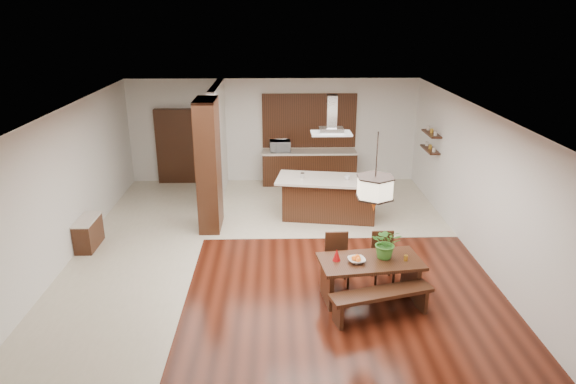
{
  "coord_description": "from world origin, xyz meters",
  "views": [
    {
      "loc": [
        0.06,
        -9.55,
        4.67
      ],
      "look_at": [
        0.3,
        0.0,
        1.25
      ],
      "focal_mm": 32.0,
      "sensor_mm": 36.0,
      "label": 1
    }
  ],
  "objects_px": {
    "foliage_plant": "(386,243)",
    "fruit_bowl": "(356,260)",
    "hallway_console": "(88,233)",
    "dining_table": "(370,270)",
    "dining_chair_left": "(338,261)",
    "dining_bench": "(381,304)",
    "pendant_lantern": "(376,172)",
    "kitchen_island": "(329,198)",
    "microwave": "(280,146)",
    "dining_chair_right": "(384,258)",
    "range_hood": "(332,115)",
    "island_cup": "(347,177)"
  },
  "relations": [
    {
      "from": "foliage_plant",
      "to": "fruit_bowl",
      "type": "bearing_deg",
      "value": -163.22
    },
    {
      "from": "hallway_console",
      "to": "dining_table",
      "type": "xyz_separation_m",
      "value": [
        5.44,
        -2.1,
        0.21
      ]
    },
    {
      "from": "hallway_console",
      "to": "dining_chair_left",
      "type": "xyz_separation_m",
      "value": [
        4.95,
        -1.64,
        0.15
      ]
    },
    {
      "from": "dining_table",
      "to": "dining_bench",
      "type": "bearing_deg",
      "value": -82.35
    },
    {
      "from": "dining_table",
      "to": "pendant_lantern",
      "type": "xyz_separation_m",
      "value": [
        0.0,
        -0.0,
        1.72
      ]
    },
    {
      "from": "dining_table",
      "to": "kitchen_island",
      "type": "height_order",
      "value": "kitchen_island"
    },
    {
      "from": "dining_chair_left",
      "to": "microwave",
      "type": "distance_m",
      "value": 5.73
    },
    {
      "from": "dining_chair_right",
      "to": "pendant_lantern",
      "type": "distance_m",
      "value": 1.92
    },
    {
      "from": "hallway_console",
      "to": "pendant_lantern",
      "type": "xyz_separation_m",
      "value": [
        5.44,
        -2.1,
        1.93
      ]
    },
    {
      "from": "dining_chair_left",
      "to": "range_hood",
      "type": "xyz_separation_m",
      "value": [
        0.16,
        3.07,
        2.0
      ]
    },
    {
      "from": "dining_chair_right",
      "to": "dining_bench",
      "type": "bearing_deg",
      "value": -103.69
    },
    {
      "from": "dining_chair_left",
      "to": "hallway_console",
      "type": "bearing_deg",
      "value": 159.49
    },
    {
      "from": "dining_table",
      "to": "dining_chair_right",
      "type": "distance_m",
      "value": 0.68
    },
    {
      "from": "microwave",
      "to": "island_cup",
      "type": "bearing_deg",
      "value": -64.41
    },
    {
      "from": "dining_chair_left",
      "to": "foliage_plant",
      "type": "xyz_separation_m",
      "value": [
        0.76,
        -0.37,
        0.52
      ]
    },
    {
      "from": "dining_table",
      "to": "foliage_plant",
      "type": "xyz_separation_m",
      "value": [
        0.27,
        0.09,
        0.46
      ]
    },
    {
      "from": "dining_chair_right",
      "to": "range_hood",
      "type": "relative_size",
      "value": 1.0
    },
    {
      "from": "dining_chair_left",
      "to": "kitchen_island",
      "type": "bearing_deg",
      "value": 84.82
    },
    {
      "from": "dining_bench",
      "to": "foliage_plant",
      "type": "relative_size",
      "value": 3.06
    },
    {
      "from": "dining_bench",
      "to": "dining_table",
      "type": "bearing_deg",
      "value": 97.65
    },
    {
      "from": "range_hood",
      "to": "island_cup",
      "type": "relative_size",
      "value": 7.03
    },
    {
      "from": "dining_table",
      "to": "pendant_lantern",
      "type": "relative_size",
      "value": 1.37
    },
    {
      "from": "dining_table",
      "to": "fruit_bowl",
      "type": "bearing_deg",
      "value": -164.36
    },
    {
      "from": "dining_bench",
      "to": "fruit_bowl",
      "type": "bearing_deg",
      "value": 121.43
    },
    {
      "from": "foliage_plant",
      "to": "hallway_console",
      "type": "bearing_deg",
      "value": 160.54
    },
    {
      "from": "hallway_console",
      "to": "dining_chair_left",
      "type": "distance_m",
      "value": 5.22
    },
    {
      "from": "range_hood",
      "to": "island_cup",
      "type": "height_order",
      "value": "range_hood"
    },
    {
      "from": "fruit_bowl",
      "to": "microwave",
      "type": "distance_m",
      "value": 6.27
    },
    {
      "from": "island_cup",
      "to": "dining_chair_right",
      "type": "bearing_deg",
      "value": -83.89
    },
    {
      "from": "dining_chair_right",
      "to": "microwave",
      "type": "bearing_deg",
      "value": 107.34
    },
    {
      "from": "dining_chair_left",
      "to": "dining_table",
      "type": "bearing_deg",
      "value": -45.21
    },
    {
      "from": "dining_table",
      "to": "island_cup",
      "type": "distance_m",
      "value": 3.44
    },
    {
      "from": "dining_chair_right",
      "to": "fruit_bowl",
      "type": "height_order",
      "value": "dining_chair_right"
    },
    {
      "from": "fruit_bowl",
      "to": "range_hood",
      "type": "distance_m",
      "value": 3.99
    },
    {
      "from": "island_cup",
      "to": "microwave",
      "type": "height_order",
      "value": "microwave"
    },
    {
      "from": "dining_table",
      "to": "microwave",
      "type": "xyz_separation_m",
      "value": [
        -1.45,
        6.07,
        0.58
      ]
    },
    {
      "from": "kitchen_island",
      "to": "microwave",
      "type": "bearing_deg",
      "value": 123.0
    },
    {
      "from": "dining_table",
      "to": "island_cup",
      "type": "bearing_deg",
      "value": 89.15
    },
    {
      "from": "hallway_console",
      "to": "microwave",
      "type": "height_order",
      "value": "microwave"
    },
    {
      "from": "dining_chair_left",
      "to": "foliage_plant",
      "type": "relative_size",
      "value": 1.71
    },
    {
      "from": "dining_bench",
      "to": "pendant_lantern",
      "type": "bearing_deg",
      "value": 97.65
    },
    {
      "from": "dining_chair_right",
      "to": "range_hood",
      "type": "bearing_deg",
      "value": 102.18
    },
    {
      "from": "dining_bench",
      "to": "range_hood",
      "type": "height_order",
      "value": "range_hood"
    },
    {
      "from": "hallway_console",
      "to": "fruit_bowl",
      "type": "distance_m",
      "value": 5.65
    },
    {
      "from": "island_cup",
      "to": "dining_bench",
      "type": "bearing_deg",
      "value": -89.55
    },
    {
      "from": "dining_table",
      "to": "kitchen_island",
      "type": "xyz_separation_m",
      "value": [
        -0.33,
        3.53,
        -0.01
      ]
    },
    {
      "from": "pendant_lantern",
      "to": "microwave",
      "type": "xyz_separation_m",
      "value": [
        -1.45,
        6.07,
        -1.14
      ]
    },
    {
      "from": "pendant_lantern",
      "to": "kitchen_island",
      "type": "relative_size",
      "value": 0.51
    },
    {
      "from": "microwave",
      "to": "fruit_bowl",
      "type": "bearing_deg",
      "value": -82.6
    },
    {
      "from": "fruit_bowl",
      "to": "kitchen_island",
      "type": "bearing_deg",
      "value": 91.29
    }
  ]
}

